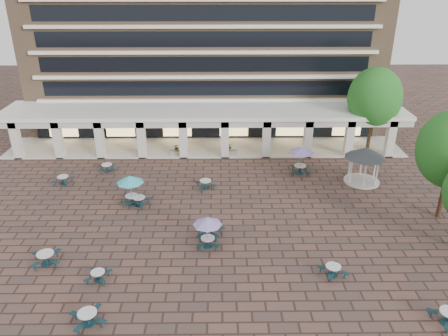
{
  "coord_description": "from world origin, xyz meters",
  "views": [
    {
      "loc": [
        1.54,
        -29.08,
        17.68
      ],
      "look_at": [
        1.91,
        3.0,
        3.02
      ],
      "focal_mm": 35.0,
      "sensor_mm": 36.0,
      "label": 1
    }
  ],
  "objects_px": {
    "picnic_table_1": "(98,275)",
    "gazebo": "(365,157)",
    "picnic_table_0": "(88,317)",
    "planter_right": "(229,150)",
    "planter_left": "(177,151)",
    "picnic_table_2": "(333,270)"
  },
  "relations": [
    {
      "from": "gazebo",
      "to": "planter_right",
      "type": "distance_m",
      "value": 13.67
    },
    {
      "from": "picnic_table_2",
      "to": "planter_right",
      "type": "bearing_deg",
      "value": 87.19
    },
    {
      "from": "picnic_table_1",
      "to": "planter_left",
      "type": "height_order",
      "value": "planter_left"
    },
    {
      "from": "picnic_table_0",
      "to": "gazebo",
      "type": "distance_m",
      "value": 26.63
    },
    {
      "from": "planter_right",
      "to": "picnic_table_0",
      "type": "bearing_deg",
      "value": -109.18
    },
    {
      "from": "planter_right",
      "to": "picnic_table_2",
      "type": "bearing_deg",
      "value": -72.89
    },
    {
      "from": "gazebo",
      "to": "planter_right",
      "type": "relative_size",
      "value": 2.38
    },
    {
      "from": "gazebo",
      "to": "planter_left",
      "type": "relative_size",
      "value": 2.38
    },
    {
      "from": "planter_left",
      "to": "gazebo",
      "type": "bearing_deg",
      "value": -20.34
    },
    {
      "from": "picnic_table_2",
      "to": "picnic_table_1",
      "type": "bearing_deg",
      "value": 161.33
    },
    {
      "from": "gazebo",
      "to": "planter_right",
      "type": "bearing_deg",
      "value": 151.59
    },
    {
      "from": "picnic_table_0",
      "to": "gazebo",
      "type": "bearing_deg",
      "value": 15.73
    },
    {
      "from": "picnic_table_1",
      "to": "planter_left",
      "type": "bearing_deg",
      "value": 88.72
    },
    {
      "from": "picnic_table_1",
      "to": "picnic_table_2",
      "type": "xyz_separation_m",
      "value": [
        14.7,
        0.32,
        0.04
      ]
    },
    {
      "from": "gazebo",
      "to": "planter_right",
      "type": "height_order",
      "value": "gazebo"
    },
    {
      "from": "picnic_table_1",
      "to": "planter_right",
      "type": "xyz_separation_m",
      "value": [
        8.62,
        20.06,
        0.15
      ]
    },
    {
      "from": "planter_left",
      "to": "planter_right",
      "type": "xyz_separation_m",
      "value": [
        5.47,
        0.0,
        0.04
      ]
    },
    {
      "from": "picnic_table_2",
      "to": "gazebo",
      "type": "relative_size",
      "value": 0.54
    },
    {
      "from": "picnic_table_1",
      "to": "gazebo",
      "type": "xyz_separation_m",
      "value": [
        20.52,
        13.62,
        2.11
      ]
    },
    {
      "from": "picnic_table_2",
      "to": "picnic_table_0",
      "type": "bearing_deg",
      "value": 175.63
    },
    {
      "from": "picnic_table_1",
      "to": "planter_right",
      "type": "relative_size",
      "value": 1.07
    },
    {
      "from": "picnic_table_0",
      "to": "picnic_table_1",
      "type": "xyz_separation_m",
      "value": [
        -0.37,
        3.67,
        -0.08
      ]
    }
  ]
}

